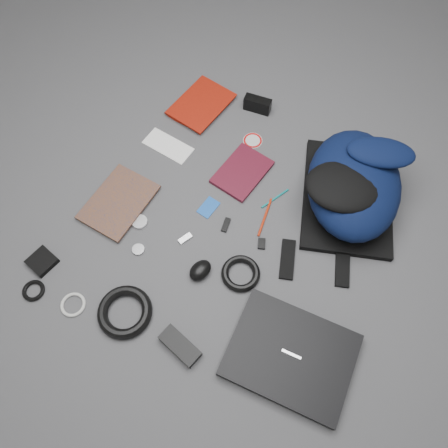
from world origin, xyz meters
The scene contains 24 objects.
ground centered at (0.00, 0.00, 0.00)m, with size 4.00×4.00×0.00m, color #4F4F51.
backpack centered at (0.34, 0.32, 0.10)m, with size 0.34×0.50×0.21m, color black, non-canonical shape.
laptop centered at (0.40, -0.30, 0.02)m, with size 0.37×0.29×0.04m, color black.
textbook_red centered at (-0.44, 0.45, 0.01)m, with size 0.19×0.25×0.03m, color maroon.
comic_book centered at (-0.48, -0.10, 0.01)m, with size 0.19×0.27×0.02m, color #B05A0C.
envelope centered at (-0.36, 0.20, 0.00)m, with size 0.19×0.09×0.00m, color white.
dvd_case centered at (-0.05, 0.23, 0.01)m, with size 0.15×0.22×0.02m, color #410C18.
compact_camera centered at (-0.14, 0.54, 0.03)m, with size 0.11×0.04×0.06m, color black.
sticker_disc centered at (-0.08, 0.39, 0.00)m, with size 0.08×0.08×0.00m, color silver.
pen_teal centered at (0.11, 0.19, 0.00)m, with size 0.01×0.01×0.13m, color #0D7B7B.
pen_red centered at (0.11, 0.10, 0.00)m, with size 0.01×0.01×0.16m, color #B2290D.
id_badge centered at (-0.09, 0.04, 0.00)m, with size 0.05×0.08×0.00m, color blue.
usb_black centered at (0.00, 0.01, 0.01)m, with size 0.02×0.06×0.01m, color black.
usb_silver centered at (-0.10, -0.11, 0.01)m, with size 0.02×0.05×0.01m, color #BCBBBE.
key_fob centered at (0.15, 0.00, 0.01)m, with size 0.02×0.04×0.01m, color black.
mouse centered at (0.01, -0.19, 0.02)m, with size 0.06×0.08×0.04m, color black.
headphone_left centered at (-0.27, -0.13, 0.01)m, with size 0.06×0.06×0.01m, color silver.
headphone_right centered at (-0.22, -0.22, 0.01)m, with size 0.04×0.04×0.01m, color #A6A6A8.
cable_coil centered at (0.14, -0.13, 0.01)m, with size 0.13×0.13×0.03m, color black.
power_brick centered at (0.08, -0.44, 0.02)m, with size 0.14×0.06×0.03m, color black.
power_cord_coil centered at (-0.13, -0.43, 0.02)m, with size 0.18×0.18×0.03m, color black.
pouch centered at (-0.48, -0.42, 0.01)m, with size 0.08×0.08×0.02m, color black.
earbud_coil centered at (-0.44, -0.51, 0.01)m, with size 0.07×0.07×0.01m, color black.
white_cable_coil centered at (-0.29, -0.49, 0.01)m, with size 0.08×0.08×0.01m, color silver.
Camera 1 is at (0.33, -0.60, 1.40)m, focal length 35.00 mm.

